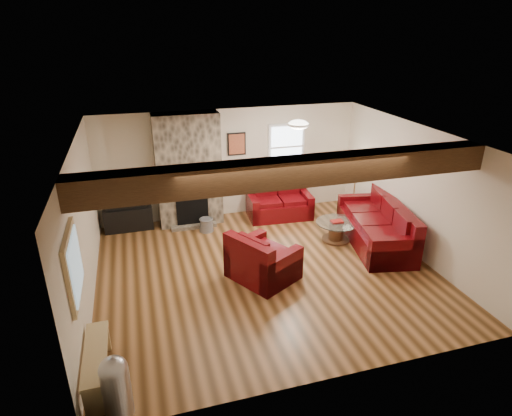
{
  "coord_description": "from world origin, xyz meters",
  "views": [
    {
      "loc": [
        -2.09,
        -6.49,
        4.16
      ],
      "look_at": [
        -0.07,
        0.4,
        1.1
      ],
      "focal_mm": 30.0,
      "sensor_mm": 36.0,
      "label": 1
    }
  ],
  "objects_px": {
    "armchair_red": "(263,256)",
    "coffee_table": "(336,231)",
    "tv_cabinet": "(129,218)",
    "television": "(126,197)",
    "floor_lamp": "(357,161)",
    "loveseat": "(279,201)",
    "sofa_three": "(375,223)"
  },
  "relations": [
    {
      "from": "armchair_red",
      "to": "coffee_table",
      "type": "distance_m",
      "value": 2.12
    },
    {
      "from": "tv_cabinet",
      "to": "television",
      "type": "bearing_deg",
      "value": 0.0
    },
    {
      "from": "floor_lamp",
      "to": "loveseat",
      "type": "bearing_deg",
      "value": 170.54
    },
    {
      "from": "tv_cabinet",
      "to": "floor_lamp",
      "type": "xyz_separation_m",
      "value": [
        5.18,
        -0.59,
        1.04
      ]
    },
    {
      "from": "armchair_red",
      "to": "coffee_table",
      "type": "height_order",
      "value": "armchair_red"
    },
    {
      "from": "sofa_three",
      "to": "floor_lamp",
      "type": "xyz_separation_m",
      "value": [
        0.32,
        1.52,
        0.85
      ]
    },
    {
      "from": "sofa_three",
      "to": "armchair_red",
      "type": "relative_size",
      "value": 2.18
    },
    {
      "from": "loveseat",
      "to": "coffee_table",
      "type": "height_order",
      "value": "loveseat"
    },
    {
      "from": "sofa_three",
      "to": "floor_lamp",
      "type": "distance_m",
      "value": 1.78
    },
    {
      "from": "loveseat",
      "to": "tv_cabinet",
      "type": "xyz_separation_m",
      "value": [
        -3.41,
        0.3,
        -0.13
      ]
    },
    {
      "from": "sofa_three",
      "to": "armchair_red",
      "type": "bearing_deg",
      "value": -65.36
    },
    {
      "from": "armchair_red",
      "to": "floor_lamp",
      "type": "bearing_deg",
      "value": -83.31
    },
    {
      "from": "loveseat",
      "to": "tv_cabinet",
      "type": "relative_size",
      "value": 1.41
    },
    {
      "from": "loveseat",
      "to": "television",
      "type": "distance_m",
      "value": 3.45
    },
    {
      "from": "armchair_red",
      "to": "floor_lamp",
      "type": "height_order",
      "value": "floor_lamp"
    },
    {
      "from": "coffee_table",
      "to": "tv_cabinet",
      "type": "height_order",
      "value": "tv_cabinet"
    },
    {
      "from": "loveseat",
      "to": "television",
      "type": "xyz_separation_m",
      "value": [
        -3.41,
        0.3,
        0.39
      ]
    },
    {
      "from": "television",
      "to": "floor_lamp",
      "type": "xyz_separation_m",
      "value": [
        5.18,
        -0.59,
        0.53
      ]
    },
    {
      "from": "loveseat",
      "to": "armchair_red",
      "type": "distance_m",
      "value": 2.69
    },
    {
      "from": "coffee_table",
      "to": "television",
      "type": "height_order",
      "value": "television"
    },
    {
      "from": "tv_cabinet",
      "to": "sofa_three",
      "type": "bearing_deg",
      "value": -23.55
    },
    {
      "from": "sofa_three",
      "to": "coffee_table",
      "type": "relative_size",
      "value": 2.7
    },
    {
      "from": "sofa_three",
      "to": "television",
      "type": "relative_size",
      "value": 2.62
    },
    {
      "from": "television",
      "to": "floor_lamp",
      "type": "bearing_deg",
      "value": -6.54
    },
    {
      "from": "armchair_red",
      "to": "tv_cabinet",
      "type": "bearing_deg",
      "value": 10.09
    },
    {
      "from": "armchair_red",
      "to": "coffee_table",
      "type": "xyz_separation_m",
      "value": [
        1.89,
        0.94,
        -0.22
      ]
    },
    {
      "from": "loveseat",
      "to": "floor_lamp",
      "type": "xyz_separation_m",
      "value": [
        1.76,
        -0.29,
        0.92
      ]
    },
    {
      "from": "sofa_three",
      "to": "tv_cabinet",
      "type": "bearing_deg",
      "value": -102.24
    },
    {
      "from": "tv_cabinet",
      "to": "floor_lamp",
      "type": "distance_m",
      "value": 5.32
    },
    {
      "from": "sofa_three",
      "to": "coffee_table",
      "type": "xyz_separation_m",
      "value": [
        -0.7,
        0.33,
        -0.24
      ]
    },
    {
      "from": "tv_cabinet",
      "to": "television",
      "type": "relative_size",
      "value": 1.17
    },
    {
      "from": "loveseat",
      "to": "television",
      "type": "bearing_deg",
      "value": 178.99
    }
  ]
}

